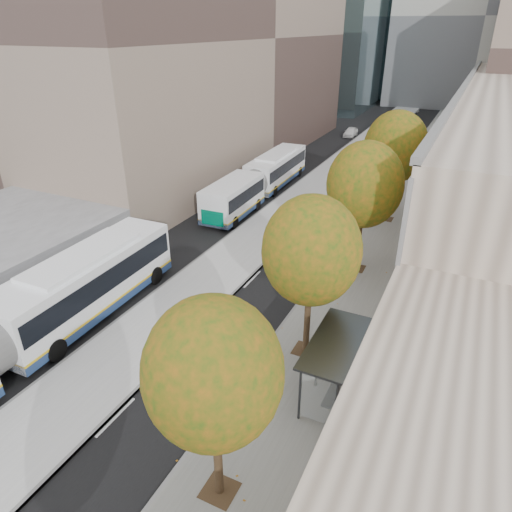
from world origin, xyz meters
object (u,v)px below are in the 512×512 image
Objects in this scene: bus_far at (260,179)px; distant_car at (351,132)px; bus_near at (17,328)px; bus_shelter at (340,352)px; cyclist at (181,377)px.

bus_far is 27.46m from distant_car.
bus_near is at bearing -91.71° from bus_far.
bus_shelter is 2.07× the size of cyclist.
bus_near reaches higher than bus_shelter.
bus_shelter is 0.23× the size of bus_near.
bus_shelter is 24.57m from bus_far.
bus_far is at bearing 88.49° from bus_near.
bus_far reaches higher than cyclist.
cyclist is 0.59× the size of distant_car.
cyclist is at bearing 9.66° from bus_near.
cyclist is at bearing -155.52° from bus_shelter.
distant_car is (0.68, 52.20, -1.15)m from bus_near.
cyclist reaches higher than distant_car.
bus_near is 52.22m from distant_car.
bus_shelter is 13.97m from bus_near.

